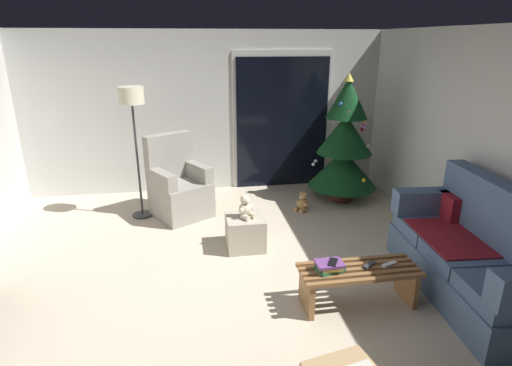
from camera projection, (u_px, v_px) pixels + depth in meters
ground_plane at (228, 288)px, 4.15m from camera, size 7.00×7.00×0.00m
wall_back at (207, 113)px, 6.59m from camera, size 5.72×0.12×2.50m
wall_right at (508, 155)px, 4.18m from camera, size 0.12×6.00×2.50m
patio_door_frame at (282, 121)px, 6.76m from camera, size 1.60×0.02×2.20m
patio_door_glass at (282, 124)px, 6.76m from camera, size 1.50×0.02×2.10m
couch at (475, 256)px, 3.94m from camera, size 0.92×1.99×1.08m
coffee_table at (358, 280)px, 3.82m from camera, size 1.10×0.40×0.38m
remote_graphite at (369, 265)px, 3.82m from camera, size 0.15×0.12×0.02m
remote_white at (389, 264)px, 3.83m from camera, size 0.16×0.09×0.02m
book_stack at (330, 266)px, 3.72m from camera, size 0.27×0.21×0.09m
cell_phone at (333, 262)px, 3.69m from camera, size 0.13×0.16×0.01m
christmas_tree at (344, 146)px, 6.18m from camera, size 1.03×1.03×1.91m
armchair at (179, 188)px, 5.76m from camera, size 0.94×0.94×1.13m
floor_lamp at (132, 108)px, 5.37m from camera, size 0.32×0.32×1.78m
ottoman at (245, 232)px, 4.91m from camera, size 0.44×0.44×0.39m
teddy_bear_cream at (246, 208)px, 4.79m from camera, size 0.21×0.22×0.29m
teddy_bear_honey_by_tree at (302, 203)px, 5.99m from camera, size 0.22×0.21×0.29m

